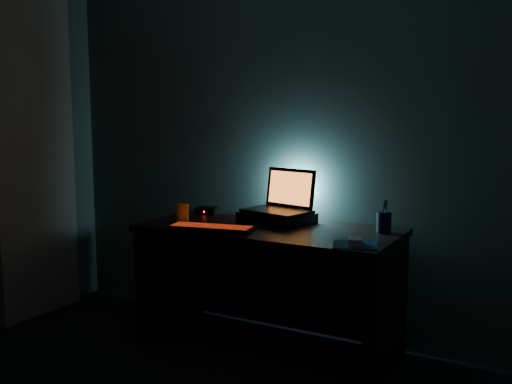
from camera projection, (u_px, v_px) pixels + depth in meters
room at (37, 159)px, 1.84m from camera, size 3.50×4.00×2.50m
desk at (272, 268)px, 3.39m from camera, size 1.50×0.70×0.75m
curtain at (34, 151)px, 3.90m from camera, size 0.06×0.65×2.30m
riser at (277, 217)px, 3.44m from camera, size 0.46×0.38×0.06m
laptop at (282, 202)px, 3.47m from camera, size 0.43×0.36×0.26m
keyboard at (211, 228)px, 3.19m from camera, size 0.50×0.24×0.03m
mousepad at (355, 245)px, 2.84m from camera, size 0.27×0.26×0.00m
mouse at (355, 241)px, 2.83m from camera, size 0.10×0.13×0.03m
pen_cup at (384, 222)px, 3.13m from camera, size 0.10×0.10×0.11m
juice_glass at (183, 214)px, 3.37m from camera, size 0.08×0.08×0.12m
router at (207, 210)px, 3.74m from camera, size 0.15×0.13×0.04m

